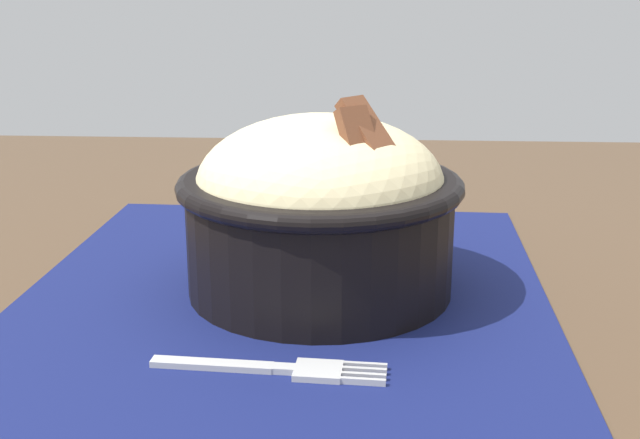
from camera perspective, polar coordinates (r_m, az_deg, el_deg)
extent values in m
cube|color=#4C3826|center=(0.53, -4.90, -8.58)|extent=(1.18, 0.94, 0.03)
cylinder|color=#412F20|center=(1.26, -20.19, -12.18)|extent=(0.04, 0.04, 0.69)
cylinder|color=#412F20|center=(1.21, 19.59, -13.33)|extent=(0.04, 0.04, 0.69)
cube|color=#11194C|center=(0.53, -2.84, -6.24)|extent=(0.47, 0.37, 0.00)
cylinder|color=black|center=(0.55, 0.00, -0.99)|extent=(0.18, 0.18, 0.08)
torus|color=black|center=(0.54, 0.00, 2.47)|extent=(0.19, 0.19, 0.01)
ellipsoid|color=beige|center=(0.54, 0.00, 2.58)|extent=(0.18, 0.18, 0.09)
sphere|color=#266128|center=(0.55, -1.76, 5.45)|extent=(0.03, 0.03, 0.03)
sphere|color=#266128|center=(0.56, -0.22, 5.73)|extent=(0.03, 0.03, 0.03)
cylinder|color=orange|center=(0.55, 2.93, 5.13)|extent=(0.03, 0.03, 0.01)
cylinder|color=orange|center=(0.57, -1.56, 5.55)|extent=(0.01, 0.03, 0.01)
cylinder|color=orange|center=(0.55, -0.45, 5.22)|extent=(0.01, 0.03, 0.01)
cube|color=brown|center=(0.49, 2.88, 5.16)|extent=(0.04, 0.03, 0.05)
cube|color=brown|center=(0.50, 3.80, 5.67)|extent=(0.05, 0.05, 0.05)
cube|color=#B3B3B3|center=(0.46, -7.64, -10.11)|extent=(0.01, 0.07, 0.00)
cube|color=#B3B3B3|center=(0.45, -2.57, -10.48)|extent=(0.01, 0.01, 0.00)
cube|color=#B3B3B3|center=(0.45, -0.12, -10.63)|extent=(0.02, 0.03, 0.00)
cube|color=#B3B3B3|center=(0.44, 3.06, -11.34)|extent=(0.00, 0.02, 0.00)
cube|color=#B3B3B3|center=(0.44, 3.11, -10.98)|extent=(0.00, 0.02, 0.00)
cube|color=#B3B3B3|center=(0.45, 3.17, -10.61)|extent=(0.00, 0.02, 0.00)
cube|color=#B3B3B3|center=(0.45, 3.22, -10.26)|extent=(0.00, 0.02, 0.00)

